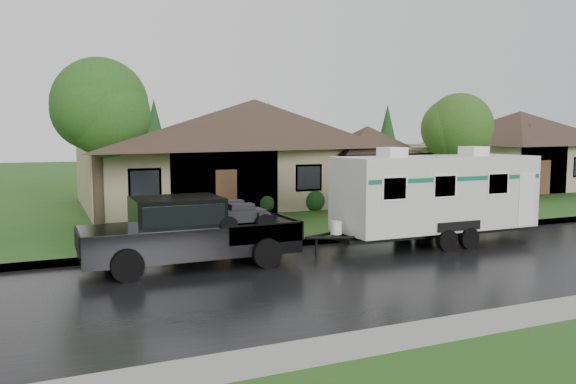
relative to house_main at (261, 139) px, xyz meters
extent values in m
plane|color=#27581B|center=(-2.29, -13.84, -3.59)|extent=(140.00, 140.00, 0.00)
cube|color=black|center=(-2.29, -15.84, -3.59)|extent=(140.00, 8.00, 0.01)
cube|color=gray|center=(-2.29, -11.59, -3.52)|extent=(140.00, 0.50, 0.15)
cube|color=#27581B|center=(-2.29, 1.16, -3.52)|extent=(140.00, 26.00, 0.15)
cube|color=tan|center=(-0.29, 0.16, -1.94)|extent=(18.00, 10.00, 3.00)
pyramid|color=#36251D|center=(-0.29, 0.16, 2.16)|extent=(19.44, 10.80, 2.60)
cube|color=tan|center=(5.11, -2.84, -2.09)|extent=(5.76, 4.00, 2.70)
cube|color=#BFAE8D|center=(19.71, 0.66, -1.94)|extent=(14.00, 9.00, 3.00)
pyramid|color=#36251D|center=(19.71, 0.66, 1.86)|extent=(15.12, 9.72, 2.30)
cylinder|color=#382B1E|center=(-9.02, -4.82, -1.98)|extent=(0.44, 0.44, 2.93)
sphere|color=#306721|center=(-9.02, -4.82, 1.23)|extent=(4.04, 4.04, 4.04)
cylinder|color=#382B1E|center=(8.37, -6.07, -2.20)|extent=(0.40, 0.40, 2.48)
sphere|color=#3C6A22|center=(8.37, -6.07, 0.52)|extent=(3.43, 3.43, 3.43)
sphere|color=#143814|center=(-6.59, -4.54, -2.94)|extent=(1.00, 1.00, 1.00)
sphere|color=#143814|center=(-4.07, -4.54, -2.94)|extent=(1.00, 1.00, 1.00)
sphere|color=#143814|center=(-1.55, -4.54, -2.94)|extent=(1.00, 1.00, 1.00)
sphere|color=#143814|center=(0.97, -4.54, -2.94)|extent=(1.00, 1.00, 1.00)
sphere|color=#143814|center=(3.49, -4.54, -2.94)|extent=(1.00, 1.00, 1.00)
sphere|color=#143814|center=(6.01, -4.54, -2.94)|extent=(1.00, 1.00, 1.00)
cube|color=black|center=(-7.25, -13.25, -2.79)|extent=(6.14, 2.05, 0.88)
cube|color=black|center=(-9.50, -13.25, -2.52)|extent=(1.64, 2.00, 0.36)
cube|color=black|center=(-7.65, -13.25, -2.01)|extent=(2.46, 1.92, 0.92)
cube|color=black|center=(-7.65, -13.25, -1.95)|extent=(2.25, 1.96, 0.56)
cube|color=black|center=(-5.30, -13.25, -2.59)|extent=(2.25, 1.94, 0.06)
cylinder|color=black|center=(-9.19, -14.25, -3.16)|extent=(0.86, 0.33, 0.86)
cylinder|color=black|center=(-9.19, -12.25, -3.16)|extent=(0.86, 0.33, 0.86)
cylinder|color=black|center=(-5.30, -14.25, -3.16)|extent=(0.86, 0.33, 0.86)
cylinder|color=black|center=(-5.30, -12.25, -3.16)|extent=(0.86, 0.33, 0.86)
cube|color=silver|center=(1.45, -13.25, -1.77)|extent=(7.16, 2.46, 2.51)
cube|color=black|center=(1.45, -13.25, -3.18)|extent=(7.57, 1.23, 0.14)
cube|color=#0E6248|center=(1.45, -13.25, -1.22)|extent=(7.02, 2.48, 0.14)
cube|color=white|center=(-0.39, -13.25, -0.36)|extent=(0.72, 0.82, 0.33)
cube|color=white|center=(3.09, -13.25, -0.36)|extent=(0.72, 0.82, 0.33)
cylinder|color=black|center=(0.99, -14.46, -3.23)|extent=(0.72, 0.25, 0.72)
cylinder|color=black|center=(0.99, -12.04, -3.23)|extent=(0.72, 0.25, 0.72)
cylinder|color=black|center=(1.92, -14.46, -3.23)|extent=(0.72, 0.25, 0.72)
cylinder|color=black|center=(1.92, -12.04, -3.23)|extent=(0.72, 0.25, 0.72)
camera|label=1|loc=(-11.12, -29.01, 0.23)|focal=35.00mm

